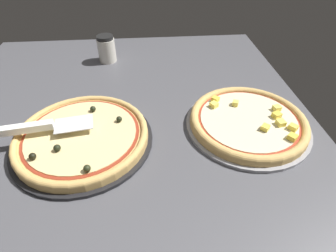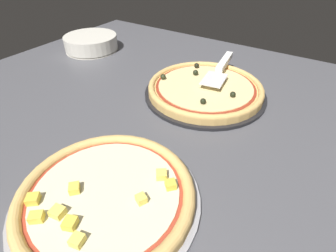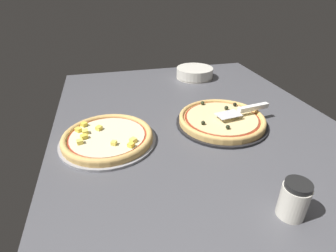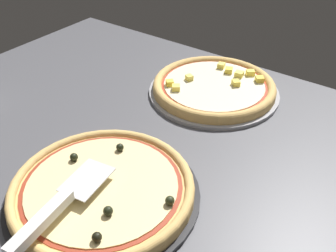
{
  "view_description": "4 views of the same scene",
  "coord_description": "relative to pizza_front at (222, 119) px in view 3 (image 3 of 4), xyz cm",
  "views": [
    {
      "loc": [
        49.92,
        8.87,
        50.61
      ],
      "look_at": [
        -5.87,
        13.65,
        3.0
      ],
      "focal_mm": 28.0,
      "sensor_mm": 36.0,
      "label": 1
    },
    {
      "loc": [
        -34.43,
        57.55,
        42.6
      ],
      "look_at": [
        -5.87,
        13.65,
        3.0
      ],
      "focal_mm": 28.0,
      "sensor_mm": 36.0,
      "label": 2
    },
    {
      "loc": [
        -93.48,
        35.11,
        54.39
      ],
      "look_at": [
        -5.87,
        13.65,
        3.0
      ],
      "focal_mm": 28.0,
      "sensor_mm": 36.0,
      "label": 3
    },
    {
      "loc": [
        38.0,
        -46.93,
        56.71
      ],
      "look_at": [
        -5.87,
        13.65,
        3.0
      ],
      "focal_mm": 42.0,
      "sensor_mm": 36.0,
      "label": 4
    }
  ],
  "objects": [
    {
      "name": "ground_plane",
      "position": [
        4.48,
        10.01,
        -4.33
      ],
      "size": [
        155.51,
        118.96,
        3.6
      ],
      "primitive_type": "cube",
      "color": "#4C4C51"
    },
    {
      "name": "plate_stack",
      "position": [
        58.82,
        -7.99,
        0.62
      ],
      "size": [
        22.23,
        22.23,
        6.3
      ],
      "color": "silver",
      "rests_on": "ground_plane"
    },
    {
      "name": "pizza_pan_back",
      "position": [
        -2.76,
        47.31,
        -2.03
      ],
      "size": [
        36.11,
        36.11,
        1.0
      ],
      "primitive_type": "cylinder",
      "color": "#939399",
      "rests_on": "ground_plane"
    },
    {
      "name": "pizza_pan_front",
      "position": [
        -0.01,
        0.0,
        -2.03
      ],
      "size": [
        38.24,
        38.24,
        1.0
      ],
      "primitive_type": "cylinder",
      "color": "black",
      "rests_on": "ground_plane"
    },
    {
      "name": "pizza_back",
      "position": [
        -2.76,
        47.35,
        -0.24
      ],
      "size": [
        33.94,
        33.94,
        3.37
      ],
      "color": "#DBAD60",
      "rests_on": "pizza_pan_back"
    },
    {
      "name": "serving_spatula",
      "position": [
        -0.33,
        -11.7,
        3.44
      ],
      "size": [
        8.06,
        25.1,
        2.0
      ],
      "color": "silver",
      "rests_on": "pizza_front"
    },
    {
      "name": "parmesan_shaker",
      "position": [
        -49.55,
        2.48,
        2.75
      ],
      "size": [
        7.18,
        7.18,
        10.74
      ],
      "color": "silver",
      "rests_on": "ground_plane"
    },
    {
      "name": "pizza_front",
      "position": [
        0.0,
        0.0,
        0.0
      ],
      "size": [
        35.95,
        35.95,
        4.14
      ],
      "color": "#DBAD60",
      "rests_on": "pizza_pan_front"
    }
  ]
}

